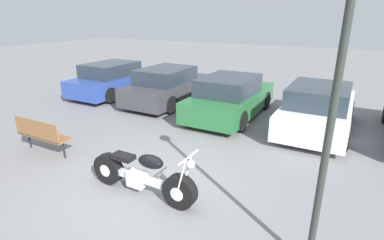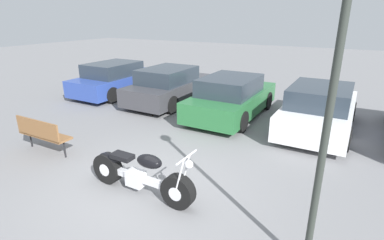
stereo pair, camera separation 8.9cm
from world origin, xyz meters
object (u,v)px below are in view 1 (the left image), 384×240
parked_car_green (230,97)px  lamp_post (337,86)px  parked_car_dark_grey (169,86)px  park_bench (41,133)px  motorcycle (140,175)px  parked_car_white (318,109)px  parked_car_blue (115,79)px

parked_car_green → lamp_post: lamp_post is taller
parked_car_dark_grey → park_bench: 5.36m
lamp_post → motorcycle: bearing=174.3°
parked_car_green → park_bench: (-2.86, -4.93, -0.09)m
parked_car_dark_grey → lamp_post: 8.63m
parked_car_dark_grey → parked_car_green: same height
park_bench → lamp_post: (6.19, -0.54, 1.94)m
lamp_post → parked_car_white: bearing=96.5°
motorcycle → parked_car_blue: parked_car_blue is taller
motorcycle → lamp_post: bearing=-5.7°
parked_car_white → park_bench: 7.45m
parked_car_dark_grey → lamp_post: (6.03, -5.89, 1.85)m
motorcycle → parked_car_dark_grey: bearing=118.0°
park_bench → lamp_post: size_ratio=0.40×
lamp_post → parked_car_blue: bearing=146.1°
parked_car_blue → lamp_post: lamp_post is taller
park_bench → parked_car_blue: bearing=115.5°
parked_car_green → parked_car_white: bearing=0.6°
parked_car_green → parked_car_white: 2.70m
parked_car_dark_grey → parked_car_white: (5.40, -0.39, 0.00)m
parked_car_dark_grey → park_bench: bearing=-91.7°
park_bench → lamp_post: 6.51m
parked_car_green → motorcycle: bearing=-87.0°
parked_car_green → parked_car_blue: bearing=175.9°
parked_car_blue → park_bench: size_ratio=2.78×
parked_car_dark_grey → lamp_post: size_ratio=1.12×
parked_car_green → parked_car_white: same height
motorcycle → parked_car_blue: 7.94m
motorcycle → parked_car_dark_grey: parked_car_dark_grey is taller
parked_car_dark_grey → motorcycle: bearing=-62.0°
parked_car_white → parked_car_green: bearing=-179.4°
motorcycle → parked_car_dark_grey: (-2.97, 5.59, 0.24)m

